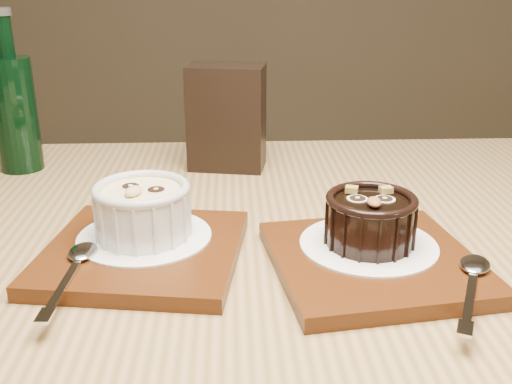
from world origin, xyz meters
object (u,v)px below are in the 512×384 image
(ramekin_white, at_px, (143,208))
(ramekin_dark, at_px, (370,218))
(tray_right, at_px, (374,262))
(green_bottle, at_px, (15,110))
(condiment_stand, at_px, (227,118))
(table, at_px, (246,339))
(tray_left, at_px, (143,252))

(ramekin_white, height_order, ramekin_dark, ramekin_white)
(tray_right, relative_size, green_bottle, 0.85)
(ramekin_white, height_order, condiment_stand, condiment_stand)
(table, xyz_separation_m, tray_left, (-0.10, 0.00, 0.10))
(tray_left, xyz_separation_m, ramekin_dark, (0.21, -0.01, 0.04))
(table, height_order, ramekin_dark, ramekin_dark)
(table, height_order, condiment_stand, condiment_stand)
(green_bottle, bearing_deg, tray_left, -52.62)
(ramekin_white, xyz_separation_m, ramekin_dark, (0.21, -0.02, -0.00))
(condiment_stand, bearing_deg, ramekin_white, -106.24)
(tray_left, bearing_deg, condiment_stand, 74.87)
(condiment_stand, relative_size, green_bottle, 0.66)
(tray_left, distance_m, ramekin_white, 0.04)
(condiment_stand, height_order, green_bottle, green_bottle)
(tray_left, xyz_separation_m, green_bottle, (-0.21, 0.27, 0.07))
(tray_left, xyz_separation_m, ramekin_white, (-0.00, 0.02, 0.04))
(ramekin_white, xyz_separation_m, tray_right, (0.22, -0.04, -0.04))
(table, relative_size, ramekin_dark, 14.34)
(ramekin_dark, bearing_deg, tray_left, -178.49)
(tray_left, xyz_separation_m, tray_right, (0.22, -0.03, 0.00))
(ramekin_white, relative_size, condiment_stand, 0.66)
(tray_left, bearing_deg, table, -1.96)
(tray_left, xyz_separation_m, condiment_stand, (0.07, 0.27, 0.06))
(tray_left, height_order, condiment_stand, condiment_stand)
(tray_right, bearing_deg, ramekin_white, 169.01)
(tray_right, xyz_separation_m, ramekin_dark, (-0.00, 0.02, 0.04))
(table, distance_m, ramekin_white, 0.17)
(ramekin_white, relative_size, tray_right, 0.52)
(tray_right, distance_m, condiment_stand, 0.34)
(table, distance_m, tray_left, 0.14)
(table, relative_size, tray_right, 6.78)
(ramekin_white, xyz_separation_m, condiment_stand, (0.07, 0.26, 0.02))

